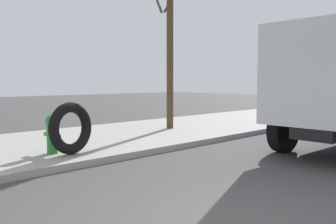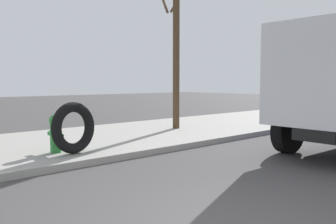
% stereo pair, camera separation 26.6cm
% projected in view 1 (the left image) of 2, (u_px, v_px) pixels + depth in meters
% --- Properties ---
extents(sidewalk_curb, '(36.00, 5.00, 0.15)m').
position_uv_depth(sidewalk_curb, '(10.00, 151.00, 8.73)').
color(sidewalk_curb, '#99968E').
rests_on(sidewalk_curb, ground).
extents(fire_hydrant, '(0.27, 0.62, 0.86)m').
position_uv_depth(fire_hydrant, '(52.00, 133.00, 8.01)').
color(fire_hydrant, '#2D8438').
rests_on(fire_hydrant, sidewalk_curb).
extents(loose_tire, '(1.18, 0.49, 1.15)m').
position_uv_depth(loose_tire, '(71.00, 128.00, 7.91)').
color(loose_tire, black).
rests_on(loose_tire, sidewalk_curb).
extents(bare_tree, '(1.20, 1.20, 6.01)m').
position_uv_depth(bare_tree, '(170.00, 41.00, 12.14)').
color(bare_tree, '#4C3823').
rests_on(bare_tree, sidewalk_curb).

